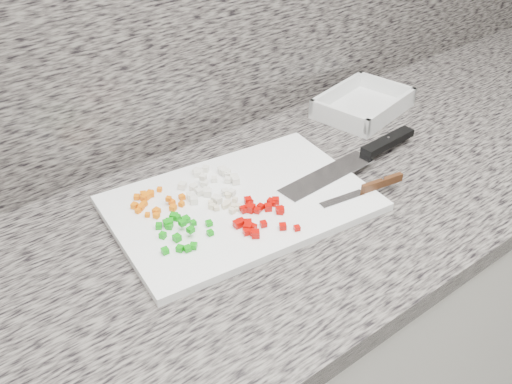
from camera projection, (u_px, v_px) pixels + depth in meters
cabinet at (270, 369)px, 1.33m from camera, size 3.92×0.62×0.86m
countertop at (273, 216)px, 1.07m from camera, size 3.96×0.64×0.04m
backsplash at (176, 7)px, 1.08m from camera, size 3.92×0.02×0.60m
cutting_board at (241, 203)px, 1.06m from camera, size 0.50×0.36×0.02m
carrot_pile at (153, 201)px, 1.04m from camera, size 0.09×0.09×0.02m
onion_pile at (211, 183)px, 1.09m from camera, size 0.12×0.12×0.02m
green_pepper_pile at (179, 229)px, 0.97m from camera, size 0.11×0.11×0.02m
red_pepper_pile at (259, 216)px, 1.00m from camera, size 0.11×0.13×0.01m
garlic_pile at (226, 205)px, 1.03m from camera, size 0.06×0.06×0.01m
chef_knife at (368, 152)px, 1.18m from camera, size 0.37×0.06×0.02m
paring_knife at (372, 187)px, 1.08m from camera, size 0.19×0.04×0.02m
tray at (363, 106)px, 1.37m from camera, size 0.25×0.20×0.05m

